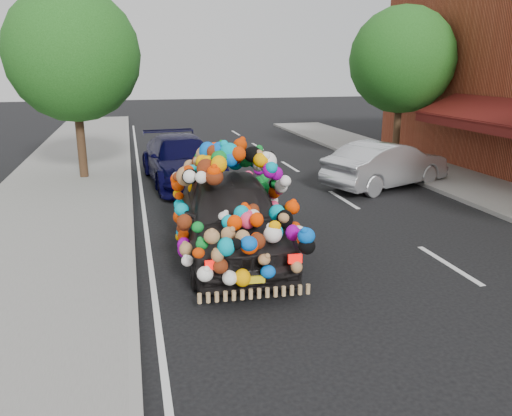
{
  "coord_description": "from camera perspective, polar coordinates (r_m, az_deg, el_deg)",
  "views": [
    {
      "loc": [
        -2.21,
        -7.79,
        3.73
      ],
      "look_at": [
        -0.08,
        0.65,
        1.22
      ],
      "focal_mm": 35.0,
      "sensor_mm": 36.0,
      "label": 1
    }
  ],
  "objects": [
    {
      "name": "silver_hatchback",
      "position": [
        16.21,
        14.7,
        4.83
      ],
      "size": [
        4.61,
        3.01,
        1.44
      ],
      "primitive_type": "imported",
      "rotation": [
        0.0,
        0.0,
        1.94
      ],
      "color": "#B4B7BC",
      "rests_on": "ground"
    },
    {
      "name": "navy_sedan",
      "position": [
        16.35,
        -8.5,
        5.41
      ],
      "size": [
        2.57,
        5.39,
        1.52
      ],
      "primitive_type": "imported",
      "rotation": [
        0.0,
        0.0,
        0.09
      ],
      "color": "black",
      "rests_on": "ground"
    },
    {
      "name": "plush_art_car",
      "position": [
        9.94,
        -2.84,
        1.18
      ],
      "size": [
        2.56,
        5.12,
        2.29
      ],
      "rotation": [
        0.0,
        0.0,
        -0.05
      ],
      "color": "black",
      "rests_on": "ground"
    },
    {
      "name": "sidewalk",
      "position": [
        8.86,
        -26.8,
        -10.26
      ],
      "size": [
        4.0,
        60.0,
        0.12
      ],
      "primitive_type": "cube",
      "color": "gray",
      "rests_on": "ground"
    },
    {
      "name": "ground",
      "position": [
        8.91,
        1.56,
        -8.68
      ],
      "size": [
        100.0,
        100.0,
        0.0
      ],
      "primitive_type": "plane",
      "color": "black",
      "rests_on": "ground"
    },
    {
      "name": "tree_near_sidewalk",
      "position": [
        17.36,
        -20.22,
        16.09
      ],
      "size": [
        4.2,
        4.2,
        6.13
      ],
      "color": "#332114",
      "rests_on": "ground"
    },
    {
      "name": "kerb",
      "position": [
        8.61,
        -13.91,
        -9.64
      ],
      "size": [
        0.15,
        60.0,
        0.13
      ],
      "primitive_type": "cube",
      "color": "gray",
      "rests_on": "ground"
    },
    {
      "name": "tree_far_b",
      "position": [
        20.51,
        16.36,
        15.89
      ],
      "size": [
        4.0,
        4.0,
        5.9
      ],
      "color": "#332114",
      "rests_on": "ground"
    },
    {
      "name": "lane_markings",
      "position": [
        10.4,
        21.14,
        -6.05
      ],
      "size": [
        6.0,
        50.0,
        0.01
      ],
      "primitive_type": null,
      "color": "silver",
      "rests_on": "ground"
    }
  ]
}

